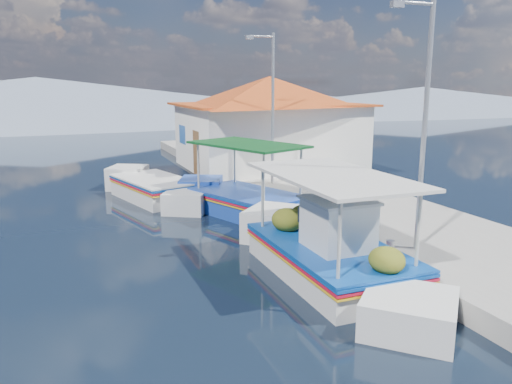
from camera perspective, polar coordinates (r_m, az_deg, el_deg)
name	(u,v)px	position (r m, az deg, el deg)	size (l,w,h in m)	color
ground	(285,336)	(9.71, 3.36, -16.00)	(160.00, 160.00, 0.00)	black
quay	(368,215)	(17.30, 12.56, -2.55)	(5.00, 44.00, 0.50)	gray
bollards	(324,215)	(15.49, 7.78, -2.57)	(0.20, 17.20, 0.30)	#A5A8AD
main_caique	(328,253)	(12.41, 8.17, -6.93)	(2.55, 8.48, 2.79)	white
caique_green_canopy	(248,202)	(17.88, -0.93, -1.19)	(3.98, 7.04, 2.82)	#193E9B
caique_blue_hull	(155,190)	(20.62, -11.42, 0.18)	(3.36, 6.97, 1.29)	white
harbor_building	(269,120)	(24.84, 1.51, 8.12)	(10.49, 10.49, 4.40)	white
lamp_post_near	(422,115)	(12.74, 18.37, 8.32)	(1.21, 0.14, 6.00)	#A5A8AD
lamp_post_far	(271,102)	(20.44, 1.68, 10.23)	(1.21, 0.14, 6.00)	#A5A8AD
mountain_ridge	(139,103)	(64.57, -13.12, 9.76)	(171.40, 96.00, 5.50)	slate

